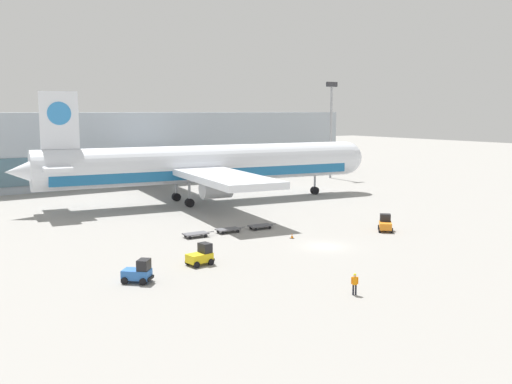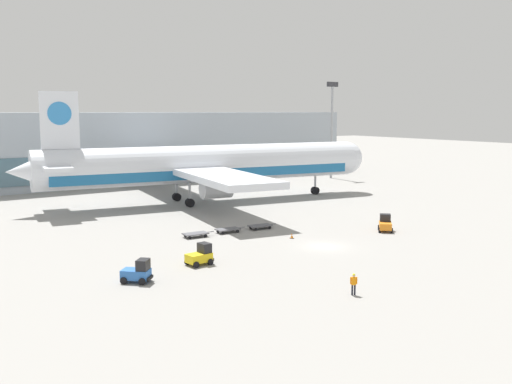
{
  "view_description": "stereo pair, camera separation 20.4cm",
  "coord_description": "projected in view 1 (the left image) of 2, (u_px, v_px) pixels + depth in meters",
  "views": [
    {
      "loc": [
        -39.84,
        -44.45,
        14.28
      ],
      "look_at": [
        1.43,
        14.82,
        4.0
      ],
      "focal_mm": 40.0,
      "sensor_mm": 36.0,
      "label": 1
    },
    {
      "loc": [
        -39.67,
        -44.56,
        14.28
      ],
      "look_at": [
        1.43,
        14.82,
        4.0
      ],
      "focal_mm": 40.0,
      "sensor_mm": 36.0,
      "label": 2
    }
  ],
  "objects": [
    {
      "name": "ground_plane",
      "position": [
        324.0,
        246.0,
        60.66
      ],
      "size": [
        400.0,
        400.0,
        0.0
      ],
      "primitive_type": "plane",
      "color": "gray"
    },
    {
      "name": "baggage_dolly_lead",
      "position": [
        196.0,
        234.0,
        64.97
      ],
      "size": [
        3.75,
        1.71,
        0.48
      ],
      "rotation": [
        0.0,
        0.0,
        -0.08
      ],
      "color": "#56565B",
      "rests_on": "ground_plane"
    },
    {
      "name": "ground_crew_near",
      "position": [
        355.0,
        282.0,
        44.45
      ],
      "size": [
        0.49,
        0.38,
        1.75
      ],
      "rotation": [
        0.0,
        0.0,
        5.7
      ],
      "color": "black",
      "rests_on": "ground_plane"
    },
    {
      "name": "airplane_main",
      "position": [
        203.0,
        166.0,
        88.94
      ],
      "size": [
        57.78,
        48.66,
        17.0
      ],
      "rotation": [
        0.0,
        0.0,
        -0.16
      ],
      "color": "silver",
      "rests_on": "ground_plane"
    },
    {
      "name": "baggage_dolly_second",
      "position": [
        228.0,
        229.0,
        67.44
      ],
      "size": [
        3.75,
        1.71,
        0.48
      ],
      "rotation": [
        0.0,
        0.0,
        -0.08
      ],
      "color": "#56565B",
      "rests_on": "ground_plane"
    },
    {
      "name": "baggage_tug_mid",
      "position": [
        385.0,
        224.0,
        68.28
      ],
      "size": [
        2.72,
        2.74,
        2.0
      ],
      "rotation": [
        0.0,
        0.0,
        0.8
      ],
      "color": "orange",
      "rests_on": "ground_plane"
    },
    {
      "name": "traffic_cone_near",
      "position": [
        292.0,
        236.0,
        64.41
      ],
      "size": [
        0.4,
        0.4,
        0.59
      ],
      "color": "black",
      "rests_on": "ground_plane"
    },
    {
      "name": "light_mast",
      "position": [
        331.0,
        122.0,
        120.94
      ],
      "size": [
        2.8,
        0.5,
        20.35
      ],
      "color": "#9EA0A5",
      "rests_on": "ground_plane"
    },
    {
      "name": "baggage_tug_foreground",
      "position": [
        201.0,
        256.0,
        53.31
      ],
      "size": [
        2.57,
        1.84,
        2.0
      ],
      "rotation": [
        0.0,
        0.0,
        0.09
      ],
      "color": "yellow",
      "rests_on": "ground_plane"
    },
    {
      "name": "baggage_dolly_third",
      "position": [
        260.0,
        226.0,
        69.56
      ],
      "size": [
        3.75,
        1.71,
        0.48
      ],
      "rotation": [
        0.0,
        0.0,
        -0.08
      ],
      "color": "#56565B",
      "rests_on": "ground_plane"
    },
    {
      "name": "terminal_building",
      "position": [
        150.0,
        146.0,
        121.05
      ],
      "size": [
        90.0,
        18.2,
        14.0
      ],
      "color": "#9EA8B2",
      "rests_on": "ground_plane"
    },
    {
      "name": "baggage_tug_far",
      "position": [
        139.0,
        272.0,
        47.78
      ],
      "size": [
        2.75,
        2.72,
        2.0
      ],
      "rotation": [
        0.0,
        0.0,
        -0.76
      ],
      "color": "#2D66B7",
      "rests_on": "ground_plane"
    }
  ]
}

